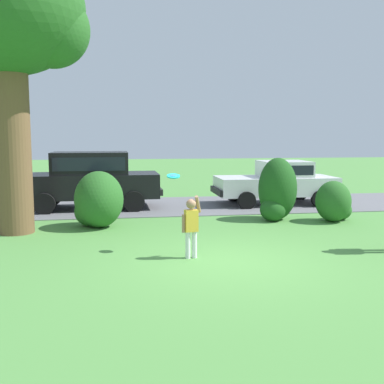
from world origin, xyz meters
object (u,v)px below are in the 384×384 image
Objects in this scene: oak_tree_large at (9,22)px; frisbee at (173,176)px; parked_suv at (91,177)px; child_thrower at (191,223)px; parked_sedan at (278,181)px.

oak_tree_large is 25.34× the size of frisbee.
parked_suv is 3.68× the size of child_thrower.
child_thrower is at bearing -121.61° from parked_sedan.
oak_tree_large is at bearing 141.16° from child_thrower.
parked_sedan is at bearing 0.29° from parked_suv.
oak_tree_large is 5.53× the size of child_thrower.
frisbee is (2.11, -6.12, 0.54)m from parked_suv.
parked_suv reaches higher than parked_sedan.
parked_suv is (-6.57, -0.03, 0.23)m from parked_sedan.
child_thrower is at bearing -65.39° from frisbee.
frisbee is (-0.29, 0.62, 0.90)m from child_thrower.
frisbee is at bearing -70.95° from parked_suv.
frisbee is at bearing 114.61° from child_thrower.
frisbee reaches higher than child_thrower.
parked_sedan is 7.64m from frisbee.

